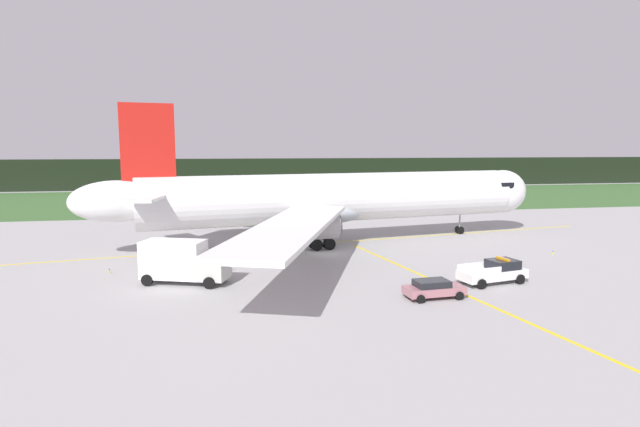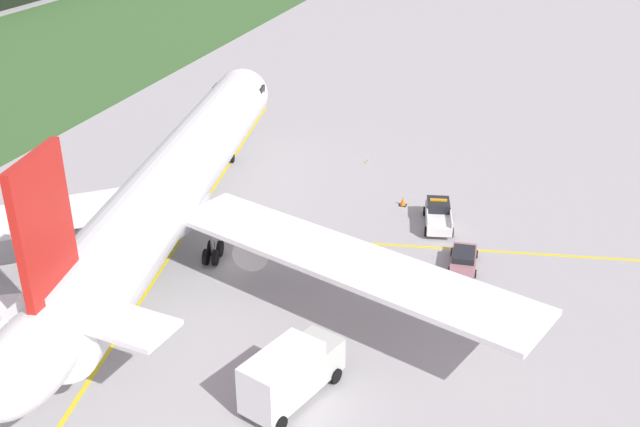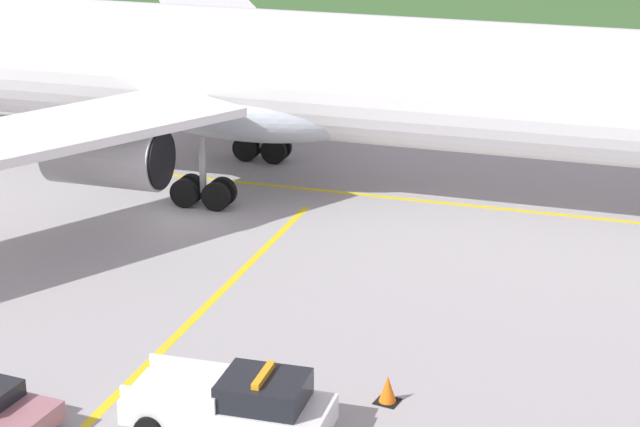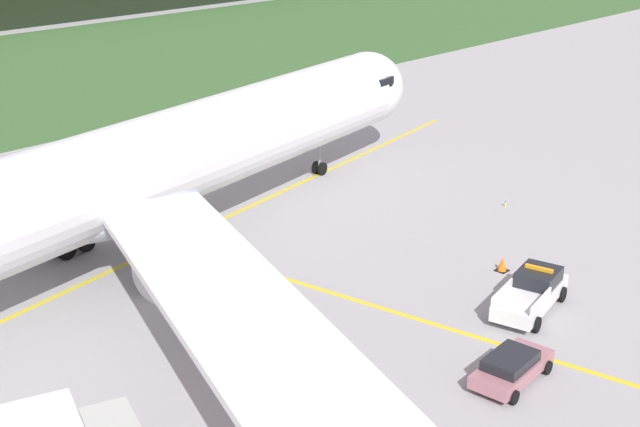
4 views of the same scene
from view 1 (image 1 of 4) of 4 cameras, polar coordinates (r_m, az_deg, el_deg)
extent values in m
plane|color=#A09E9F|center=(50.19, 0.74, -4.58)|extent=(320.00, 320.00, 0.00)
cube|color=#395F2E|center=(102.97, -5.08, 1.63)|extent=(320.00, 48.82, 0.04)
cube|color=black|center=(132.99, -6.34, 4.53)|extent=(288.00, 5.23, 7.46)
cube|color=yellow|center=(56.49, 1.99, -3.22)|extent=(66.48, 11.65, 0.01)
cube|color=yellow|center=(40.38, 13.68, -7.79)|extent=(5.98, 33.31, 0.01)
cylinder|color=white|center=(55.78, 2.01, 1.83)|extent=(42.41, 12.29, 5.27)
ellipsoid|color=white|center=(67.28, 19.75, 2.36)|extent=(6.60, 6.17, 5.27)
ellipsoid|color=white|center=(51.69, -21.93, 1.28)|extent=(8.98, 5.32, 3.95)
ellipsoid|color=#B0BAC4|center=(55.18, -0.02, 0.26)|extent=(12.14, 7.37, 2.90)
cube|color=black|center=(66.41, 18.95, 3.13)|extent=(2.62, 5.24, 0.70)
cube|color=white|center=(66.63, -10.20, 2.07)|extent=(20.43, 23.16, 0.35)
cylinder|color=#ACACAC|center=(61.21, -5.21, 0.54)|extent=(4.83, 3.17, 2.45)
cylinder|color=black|center=(61.84, -3.16, 0.63)|extent=(0.50, 2.24, 2.25)
cube|color=white|center=(39.64, -3.17, -1.46)|extent=(13.77, 25.98, 0.35)
cylinder|color=#ACACAC|center=(47.35, -0.63, -1.47)|extent=(4.83, 3.17, 2.45)
cylinder|color=black|center=(48.15, 1.94, -1.32)|extent=(0.50, 2.24, 2.25)
cube|color=red|center=(51.42, -18.75, 6.91)|extent=(5.01, 1.28, 8.55)
cube|color=white|center=(54.89, -19.17, 2.29)|extent=(5.42, 6.81, 0.28)
cube|color=white|center=(48.34, -19.01, 1.65)|extent=(3.75, 6.52, 0.28)
cylinder|color=gray|center=(63.92, 15.41, -0.75)|extent=(0.20, 0.20, 2.36)
cylinder|color=black|center=(64.30, 15.24, -1.76)|extent=(0.92, 0.37, 0.90)
cylinder|color=black|center=(63.89, 15.51, -1.83)|extent=(0.92, 0.37, 0.90)
cylinder|color=gray|center=(58.31, -2.10, -1.11)|extent=(0.28, 0.28, 2.36)
cylinder|color=black|center=(58.39, -1.34, -2.27)|extent=(1.23, 0.50, 1.20)
cylinder|color=black|center=(59.04, -1.56, -2.16)|extent=(1.23, 0.50, 1.20)
cylinder|color=black|center=(57.96, -2.65, -2.34)|extent=(1.23, 0.50, 1.20)
cylinder|color=black|center=(58.62, -2.86, -2.23)|extent=(1.23, 0.50, 1.20)
cylinder|color=gray|center=(51.92, 0.24, -2.17)|extent=(0.28, 0.28, 2.36)
cylinder|color=black|center=(52.70, 0.82, -3.33)|extent=(1.23, 0.50, 1.20)
cylinder|color=black|center=(52.06, 1.10, -3.47)|extent=(1.23, 0.50, 1.20)
cylinder|color=black|center=(52.22, -0.61, -3.43)|extent=(1.23, 0.50, 1.20)
cylinder|color=black|center=(51.57, -0.35, -3.57)|extent=(1.23, 0.50, 1.20)
cube|color=white|center=(41.72, 18.76, -6.45)|extent=(5.71, 3.02, 0.70)
cube|color=black|center=(42.20, 19.81, -5.36)|extent=(2.49, 2.21, 0.70)
cube|color=white|center=(41.47, 16.58, -5.63)|extent=(2.57, 0.62, 0.45)
cube|color=white|center=(40.07, 18.26, -6.15)|extent=(2.57, 0.62, 0.45)
cube|color=orange|center=(42.11, 19.84, -4.79)|extent=(0.47, 1.39, 0.16)
cylinder|color=black|center=(43.73, 19.72, -6.33)|extent=(0.79, 0.39, 0.76)
cylinder|color=black|center=(42.30, 21.54, -6.88)|extent=(0.79, 0.39, 0.76)
cylinder|color=black|center=(41.41, 15.88, -6.94)|extent=(0.79, 0.39, 0.76)
cylinder|color=black|center=(39.90, 17.67, -7.55)|extent=(0.79, 0.39, 0.76)
cube|color=#B9BCB4|center=(39.83, -11.73, -5.80)|extent=(2.59, 2.89, 2.00)
cube|color=white|center=(41.00, -16.09, -4.93)|extent=(5.23, 3.83, 2.88)
cylinder|color=#99999E|center=(40.96, -14.81, -7.09)|extent=(0.76, 0.35, 1.04)
cylinder|color=#99999E|center=(41.74, -17.19, -6.90)|extent=(0.76, 0.35, 1.04)
cylinder|color=black|center=(41.15, -11.10, -6.78)|extent=(0.94, 0.54, 0.90)
cylinder|color=black|center=(38.98, -12.32, -7.62)|extent=(0.94, 0.54, 0.90)
cylinder|color=black|center=(43.07, -17.34, -6.34)|extent=(0.94, 0.54, 0.90)
cylinder|color=black|center=(41.00, -18.83, -7.10)|extent=(0.94, 0.54, 0.90)
cube|color=#A2676F|center=(36.72, 12.70, -8.37)|extent=(4.30, 2.09, 0.55)
cube|color=black|center=(36.50, 12.42, -7.65)|extent=(2.45, 1.73, 0.45)
cylinder|color=black|center=(38.24, 14.02, -8.20)|extent=(0.61, 0.23, 0.60)
cylinder|color=black|center=(36.73, 15.39, -8.90)|extent=(0.61, 0.23, 0.60)
cylinder|color=black|center=(36.95, 9.99, -8.64)|extent=(0.61, 0.23, 0.60)
cylinder|color=black|center=(35.39, 11.24, -9.40)|extent=(0.61, 0.23, 0.60)
cube|color=black|center=(46.28, 19.86, -6.05)|extent=(0.64, 0.64, 0.03)
cone|color=orange|center=(46.19, 19.88, -5.57)|extent=(0.49, 0.49, 0.77)
cylinder|color=yellow|center=(55.02, 24.67, -4.05)|extent=(0.10, 0.10, 0.27)
sphere|color=blue|center=(54.99, 24.68, -3.86)|extent=(0.12, 0.12, 0.12)
cylinder|color=yellow|center=(46.24, -22.56, -6.03)|extent=(0.10, 0.10, 0.28)
sphere|color=blue|center=(46.20, -22.57, -5.81)|extent=(0.12, 0.12, 0.12)
camera|label=2|loc=(47.44, -63.38, 24.21)|focal=41.64mm
camera|label=3|loc=(37.11, 60.17, 11.68)|focal=64.42mm
camera|label=4|loc=(23.21, -53.48, 27.63)|focal=48.96mm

